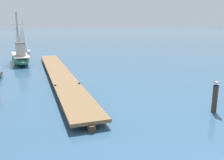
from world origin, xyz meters
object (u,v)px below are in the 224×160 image
(perched_seagull, at_px, (216,83))
(fishing_boat_0, at_px, (20,57))
(mooring_piling, at_px, (215,98))
(distant_sailboat, at_px, (23,40))

(perched_seagull, bearing_deg, fishing_boat_0, 120.64)
(mooring_piling, bearing_deg, perched_seagull, 94.73)
(fishing_boat_0, distance_m, mooring_piling, 21.54)
(perched_seagull, bearing_deg, distant_sailboat, 112.57)
(mooring_piling, xyz_separation_m, perched_seagull, (-0.00, 0.01, 0.83))
(mooring_piling, distance_m, distant_sailboat, 29.62)
(fishing_boat_0, relative_size, distant_sailboat, 1.59)
(perched_seagull, height_order, distant_sailboat, distant_sailboat)
(mooring_piling, bearing_deg, fishing_boat_0, 120.63)
(perched_seagull, xyz_separation_m, distant_sailboat, (-11.35, 27.31, 0.51))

